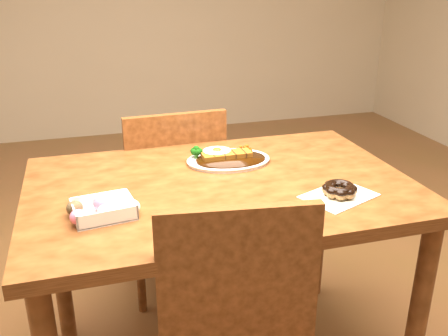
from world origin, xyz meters
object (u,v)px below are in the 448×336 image
object	(u,v)px
chair_far	(172,195)
donut_box	(102,209)
pon_de_ring	(339,190)
table	(221,211)
katsu_curry_plate	(227,158)

from	to	relation	value
chair_far	donut_box	world-z (taller)	chair_far
pon_de_ring	table	bearing A→B (deg)	147.60
pon_de_ring	chair_far	bearing A→B (deg)	117.21
chair_far	katsu_curry_plate	xyz separation A→B (m)	(0.14, -0.37, 0.29)
donut_box	pon_de_ring	size ratio (longest dim) A/B	0.78
katsu_curry_plate	pon_de_ring	distance (m)	0.44
pon_de_ring	donut_box	bearing A→B (deg)	174.69
chair_far	donut_box	distance (m)	0.79
table	katsu_curry_plate	size ratio (longest dim) A/B	4.05
donut_box	pon_de_ring	xyz separation A→B (m)	(0.68, -0.06, -0.00)
table	pon_de_ring	size ratio (longest dim) A/B	4.82
chair_far	pon_de_ring	bearing A→B (deg)	114.84
katsu_curry_plate	donut_box	size ratio (longest dim) A/B	1.52
table	katsu_curry_plate	bearing A→B (deg)	67.60
chair_far	donut_box	xyz separation A→B (m)	(-0.31, -0.67, 0.29)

